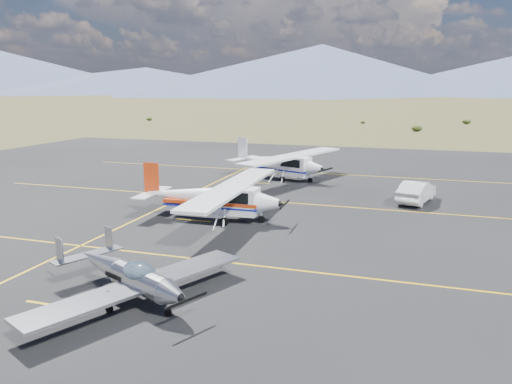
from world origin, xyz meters
The scene contains 6 objects.
ground centered at (0.00, 0.00, 0.00)m, with size 1600.00×1600.00×0.00m, color #383D1C.
apron centered at (0.00, 7.00, 0.00)m, with size 72.00×72.00×0.02m, color black.
aircraft_low_wing centered at (-0.81, -2.27, 0.84)m, with size 6.09×7.81×1.75m.
aircraft_cessna centered at (-2.14, 8.03, 1.29)m, with size 6.87×11.49×2.91m.
aircraft_plain centered at (-1.87, 20.63, 1.32)m, with size 8.19×11.56×2.97m.
sedan centered at (8.21, 15.52, 0.68)m, with size 1.41×4.04×1.33m, color silver.
Camera 1 is at (7.98, -15.85, 6.99)m, focal length 35.00 mm.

